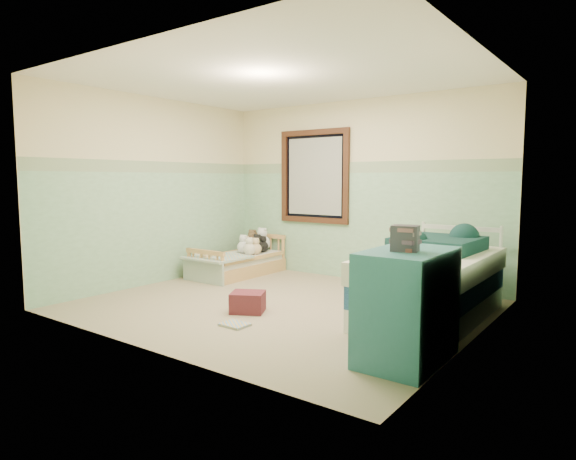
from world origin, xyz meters
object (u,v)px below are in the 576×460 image
Objects in this scene: twin_bed_frame at (430,307)px; floor_book at (235,325)px; red_pillow at (248,302)px; plush_floor_cream at (199,268)px; toddler_bed_frame at (239,269)px; plush_floor_tan at (207,271)px; dresser at (407,306)px.

floor_book is (-1.43, -1.38, -0.10)m from twin_bed_frame.
twin_bed_frame reaches higher than red_pillow.
plush_floor_cream is 0.73× the size of red_pillow.
toddler_bed_frame is at bearing 170.12° from twin_bed_frame.
red_pillow is 1.30× the size of floor_book.
dresser is (3.48, -1.26, 0.31)m from plush_floor_tan.
toddler_bed_frame is at bearing 134.74° from red_pillow.
plush_floor_tan is 3.71m from dresser.
twin_bed_frame is at bearing -9.88° from toddler_bed_frame.
plush_floor_tan is 0.14× the size of twin_bed_frame.
plush_floor_tan reaches higher than twin_bed_frame.
dresser is 1.98m from red_pillow.
floor_book is at bearing -37.81° from plush_floor_tan.
red_pillow reaches higher than floor_book.
twin_bed_frame is 2.17× the size of dresser.
floor_book is at bearing -175.84° from dresser.
dresser is at bearing -28.09° from toddler_bed_frame.
twin_bed_frame is 1.90m from red_pillow.
dresser is 2.54× the size of red_pillow.
dresser is at bearing -78.05° from twin_bed_frame.
toddler_bed_frame reaches higher than floor_book.
dresser is (3.38, -1.80, 0.35)m from toddler_bed_frame.
red_pillow is (1.85, -1.04, -0.02)m from plush_floor_cream.
plush_floor_tan is at bearing 160.08° from dresser.
plush_floor_cream reaches higher than floor_book.
toddler_bed_frame is 3.85m from dresser.
floor_book is at bearing -63.46° from red_pillow.
plush_floor_cream is 0.96× the size of plush_floor_tan.
red_pillow is (1.56, -0.93, -0.02)m from plush_floor_tan.
toddler_bed_frame is 5.39× the size of plush_floor_tan.
red_pillow is at bearing -29.32° from plush_floor_cream.
twin_bed_frame is at bearing -1.75° from plush_floor_cream.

